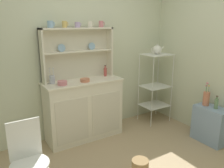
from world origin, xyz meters
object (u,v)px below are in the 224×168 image
object	(u,v)px
utensil_jar	(52,79)
bakers_rack	(155,81)
side_shelf_blue	(211,125)
cup_sky_0	(50,24)
porcelain_teapot	(157,50)
hutch_shelf_unit	(77,50)
jam_bottle	(105,72)
wire_chair	(28,156)
oil_bottle	(216,103)
hutch_cabinet	(84,109)
floor_basket	(140,166)
flower_vase	(206,98)
bowl_mixing_large	(62,83)

from	to	relation	value
utensil_jar	bakers_rack	bearing A→B (deg)	-5.54
side_shelf_blue	cup_sky_0	xyz separation A→B (m)	(-1.92, 1.24, 1.44)
bakers_rack	porcelain_teapot	bearing A→B (deg)	180.00
hutch_shelf_unit	bakers_rack	xyz separation A→B (m)	(1.34, -0.26, -0.61)
jam_bottle	cup_sky_0	bearing A→B (deg)	177.48
hutch_shelf_unit	wire_chair	size ratio (longest dim) A/B	1.28
bakers_rack	oil_bottle	bearing A→B (deg)	-79.81
bakers_rack	cup_sky_0	xyz separation A→B (m)	(-1.73, 0.22, 0.98)
hutch_cabinet	bakers_rack	distance (m)	1.37
side_shelf_blue	floor_basket	world-z (taller)	side_shelf_blue
side_shelf_blue	flower_vase	distance (m)	0.40
bakers_rack	wire_chair	world-z (taller)	bakers_rack
bakers_rack	oil_bottle	distance (m)	1.09
jam_bottle	bowl_mixing_large	bearing A→B (deg)	-168.31
cup_sky_0	porcelain_teapot	world-z (taller)	cup_sky_0
bowl_mixing_large	flower_vase	world-z (taller)	bowl_mixing_large
wire_chair	utensil_jar	bearing A→B (deg)	37.36
bakers_rack	utensil_jar	bearing A→B (deg)	174.46
bakers_rack	flower_vase	world-z (taller)	bakers_rack
oil_bottle	bakers_rack	bearing A→B (deg)	100.19
hutch_cabinet	bakers_rack	size ratio (longest dim) A/B	0.96
jam_bottle	utensil_jar	xyz separation A→B (m)	(-0.86, -0.01, -0.01)
hutch_shelf_unit	cup_sky_0	size ratio (longest dim) A/B	11.38
hutch_shelf_unit	floor_basket	xyz separation A→B (m)	(0.18, -1.32, -1.26)
flower_vase	hutch_shelf_unit	bearing A→B (deg)	142.95
wire_chair	side_shelf_blue	bearing A→B (deg)	-26.54
hutch_shelf_unit	bowl_mixing_large	world-z (taller)	hutch_shelf_unit
cup_sky_0	jam_bottle	bearing A→B (deg)	-2.52
cup_sky_0	flower_vase	size ratio (longest dim) A/B	0.27
bakers_rack	wire_chair	size ratio (longest dim) A/B	1.43
hutch_shelf_unit	bowl_mixing_large	distance (m)	0.58
floor_basket	bowl_mixing_large	size ratio (longest dim) A/B	1.55
wire_chair	jam_bottle	xyz separation A→B (m)	(1.45, 1.02, 0.46)
porcelain_teapot	oil_bottle	distance (m)	1.28
hutch_shelf_unit	side_shelf_blue	world-z (taller)	hutch_shelf_unit
bakers_rack	cup_sky_0	size ratio (longest dim) A/B	12.69
floor_basket	hutch_cabinet	bearing A→B (deg)	98.72
hutch_shelf_unit	bakers_rack	size ratio (longest dim) A/B	0.90
side_shelf_blue	flower_vase	xyz separation A→B (m)	(-0.00, 0.12, 0.38)
flower_vase	side_shelf_blue	bearing A→B (deg)	-89.88
wire_chair	floor_basket	bearing A→B (deg)	-32.94
hutch_cabinet	wire_chair	world-z (taller)	hutch_cabinet
hutch_cabinet	wire_chair	distance (m)	1.39
hutch_shelf_unit	porcelain_teapot	size ratio (longest dim) A/B	4.51
porcelain_teapot	jam_bottle	bearing A→B (deg)	168.78
jam_bottle	utensil_jar	bearing A→B (deg)	-179.42
wire_chair	flower_vase	size ratio (longest dim) A/B	2.36
porcelain_teapot	flower_vase	size ratio (longest dim) A/B	0.67
bakers_rack	bowl_mixing_large	world-z (taller)	bakers_rack
flower_vase	oil_bottle	xyz separation A→B (m)	(0.00, -0.17, -0.03)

